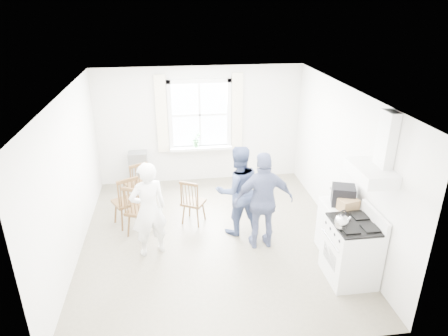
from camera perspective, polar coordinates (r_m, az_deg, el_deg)
room_shell at (r=6.56m, az=-1.69°, el=-0.37°), size 4.62×5.12×2.64m
window_assembly at (r=8.80m, az=-3.46°, el=6.99°), size 1.88×0.24×1.70m
range_hood at (r=5.73m, az=20.90°, el=0.88°), size 0.45×0.76×0.94m
shelf_unit at (r=9.06m, az=-12.09°, el=-0.17°), size 0.40×0.30×0.80m
gas_stove at (r=6.31m, az=17.72°, el=-11.16°), size 0.68×0.76×1.12m
kettle at (r=5.86m, az=16.47°, el=-7.36°), size 0.20×0.20×0.28m
low_cabinet at (r=6.88m, az=15.83°, el=-8.12°), size 0.50×0.55×0.90m
stereo_stack at (r=6.57m, az=16.65°, el=-3.76°), size 0.43×0.41×0.31m
cardboard_box at (r=6.44m, az=17.32°, el=-5.04°), size 0.33×0.27×0.18m
windsor_chair_a at (r=8.11m, az=-12.14°, el=-1.63°), size 0.54×0.53×0.95m
windsor_chair_b at (r=7.08m, az=-12.43°, el=-5.35°), size 0.55×0.54×0.99m
windsor_chair_c at (r=7.42m, az=-13.63°, el=-4.00°), size 0.57×0.56×1.00m
person_left at (r=6.49m, az=-10.73°, el=-5.88°), size 0.76×0.76×1.62m
person_mid at (r=6.97m, az=1.98°, el=-3.22°), size 0.93×0.93×1.64m
person_right at (r=6.59m, az=5.68°, el=-4.74°), size 1.01×1.01×1.70m
potted_plant at (r=8.85m, az=-3.93°, el=4.05°), size 0.23×0.23×0.34m
windsor_chair_d at (r=7.32m, az=-4.76°, el=-4.29°), size 0.51×0.51×0.90m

